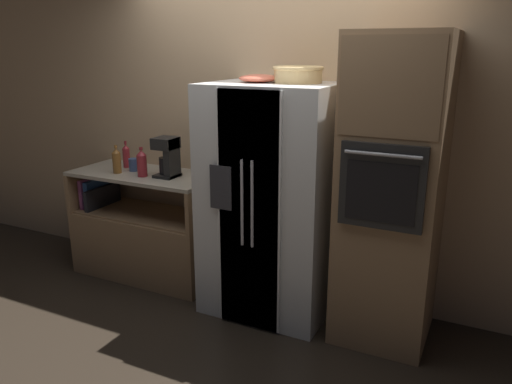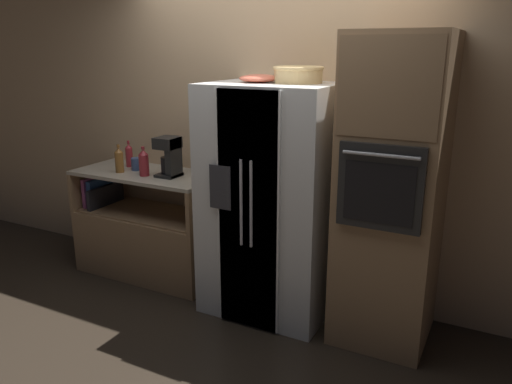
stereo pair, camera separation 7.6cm
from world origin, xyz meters
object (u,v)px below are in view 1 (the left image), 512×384
bottle_short (126,156)px  mug (134,165)px  fruit_bowl (259,78)px  bottle_tall (117,160)px  bottle_wide (142,163)px  wicker_basket (298,74)px  refrigerator (270,201)px  coffee_maker (168,156)px  wall_oven (392,193)px

bottle_short → mug: 0.17m
fruit_bowl → bottle_tall: 1.48m
fruit_bowl → bottle_wide: size_ratio=1.15×
fruit_bowl → bottle_tall: size_ratio=1.17×
bottle_wide → mug: (-0.18, 0.12, -0.06)m
wicker_basket → refrigerator: bearing=-152.5°
fruit_bowl → coffee_maker: bearing=178.6°
refrigerator → mug: refrigerator is taller
bottle_tall → fruit_bowl: bearing=2.5°
bottle_tall → coffee_maker: 0.49m
wall_oven → fruit_bowl: wall_oven is taller
wall_oven → mug: bearing=178.4°
fruit_bowl → bottle_wide: (-1.04, -0.05, -0.70)m
wicker_basket → bottle_tall: size_ratio=1.47×
wicker_basket → fruit_bowl: size_ratio=1.25×
wicker_basket → mug: wicker_basket is taller
bottle_short → mug: (0.14, -0.08, -0.05)m
bottle_tall → coffee_maker: (0.48, 0.08, 0.07)m
refrigerator → bottle_short: bearing=173.7°
fruit_bowl → bottle_tall: (-1.30, -0.06, -0.71)m
wall_oven → fruit_bowl: (-0.98, -0.00, 0.71)m
wall_oven → mug: wall_oven is taller
refrigerator → wicker_basket: bearing=27.5°
wicker_basket → fruit_bowl: 0.28m
coffee_maker → wall_oven: bearing=-0.6°
wall_oven → bottle_tall: wall_oven is taller
wicker_basket → mug: size_ratio=2.88×
bottle_wide → wicker_basket: bearing=5.1°
bottle_wide → wall_oven: bearing=1.6°
mug → coffee_maker: size_ratio=0.37×
fruit_bowl → coffee_maker: 1.04m
refrigerator → wall_oven: 0.89m
refrigerator → wall_oven: (0.87, 0.02, 0.17)m
fruit_bowl → bottle_short: (-1.37, 0.14, -0.71)m
bottle_short → bottle_wide: bearing=-30.7°
wall_oven → bottle_wide: 2.02m
refrigerator → wall_oven: wall_oven is taller
bottle_tall → mug: (0.08, 0.12, -0.05)m
refrigerator → wicker_basket: (0.16, 0.09, 0.92)m
refrigerator → bottle_wide: 1.16m
refrigerator → coffee_maker: refrigerator is taller
bottle_tall → bottle_short: size_ratio=1.02×
wall_oven → wicker_basket: (-0.71, 0.06, 0.75)m
bottle_short → fruit_bowl: bearing=-5.8°
bottle_wide → mug: bottle_wide is taller
bottle_tall → bottle_short: 0.21m
coffee_maker → bottle_wide: bearing=-160.4°
wall_oven → wicker_basket: bearing=175.1°
wall_oven → bottle_tall: 2.28m
bottle_short → bottle_wide: bottle_wide is taller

